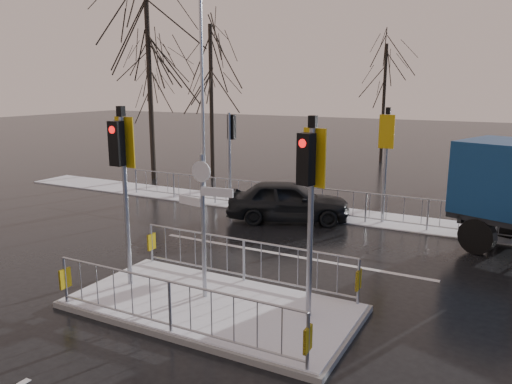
% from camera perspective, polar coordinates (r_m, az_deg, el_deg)
% --- Properties ---
extents(ground, '(120.00, 120.00, 0.00)m').
position_cam_1_polar(ground, '(10.74, -5.08, -13.19)').
color(ground, black).
rests_on(ground, ground).
extents(snow_verge, '(30.00, 2.00, 0.04)m').
position_cam_1_polar(snow_verge, '(18.13, 9.84, -2.59)').
color(snow_verge, white).
rests_on(snow_verge, ground).
extents(lane_markings, '(8.00, 11.38, 0.01)m').
position_cam_1_polar(lane_markings, '(10.49, -6.09, -13.84)').
color(lane_markings, silver).
rests_on(lane_markings, ground).
extents(traffic_island, '(6.00, 3.04, 4.15)m').
position_cam_1_polar(traffic_island, '(10.60, -5.14, -11.25)').
color(traffic_island, slate).
rests_on(traffic_island, ground).
extents(far_kerb_fixtures, '(18.00, 0.65, 3.83)m').
position_cam_1_polar(far_kerb_fixtures, '(17.34, 10.35, 0.11)').
color(far_kerb_fixtures, '#9A9FA8').
rests_on(far_kerb_fixtures, ground).
extents(car_far_lane, '(4.47, 3.14, 1.41)m').
position_cam_1_polar(car_far_lane, '(17.06, 3.70, -1.00)').
color(car_far_lane, black).
rests_on(car_far_lane, ground).
extents(tree_near_a, '(4.75, 4.75, 8.97)m').
position_cam_1_polar(tree_near_a, '(24.86, -12.21, 15.45)').
color(tree_near_a, black).
rests_on(tree_near_a, ground).
extents(tree_near_b, '(4.00, 4.00, 7.55)m').
position_cam_1_polar(tree_near_b, '(24.55, -5.18, 13.46)').
color(tree_near_b, black).
rests_on(tree_near_b, ground).
extents(tree_near_c, '(3.50, 3.50, 6.61)m').
position_cam_1_polar(tree_near_c, '(28.02, -11.92, 11.78)').
color(tree_near_c, black).
rests_on(tree_near_c, ground).
extents(tree_far_a, '(3.75, 3.75, 7.08)m').
position_cam_1_polar(tree_far_a, '(30.99, 14.51, 12.27)').
color(tree_far_a, black).
rests_on(tree_far_a, ground).
extents(street_lamp_left, '(1.25, 0.18, 8.20)m').
position_cam_1_polar(street_lamp_left, '(21.18, -6.01, 11.87)').
color(street_lamp_left, '#9A9FA8').
rests_on(street_lamp_left, ground).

